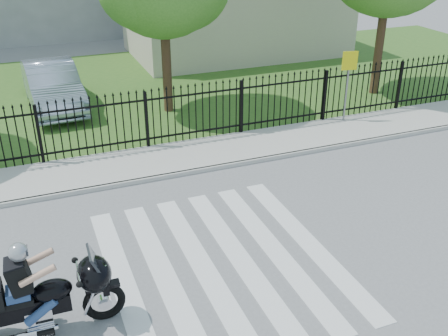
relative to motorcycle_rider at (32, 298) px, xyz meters
name	(u,v)px	position (x,y,z in m)	size (l,w,h in m)	color
ground	(221,262)	(3.61, 0.73, -0.77)	(120.00, 120.00, 0.00)	slate
crosswalk	(221,262)	(3.61, 0.73, -0.77)	(5.00, 5.50, 0.01)	silver
sidewalk	(157,161)	(3.61, 5.73, -0.71)	(40.00, 2.00, 0.12)	#ADAAA3
curb	(167,176)	(3.61, 4.73, -0.71)	(40.00, 0.12, 0.12)	#ADAAA3
grass_strip	(111,91)	(3.61, 12.73, -0.76)	(40.00, 12.00, 0.02)	#2F5B1F
iron_fence	(147,121)	(3.61, 6.73, 0.13)	(26.00, 0.04, 1.80)	black
building_low	(236,16)	(10.61, 16.73, 0.98)	(10.00, 6.00, 3.50)	beige
motorcycle_rider	(32,298)	(0.00, 0.00, 0.00)	(2.86, 0.86, 1.89)	black
parked_car	(53,86)	(1.39, 11.56, 0.05)	(1.70, 4.88, 1.61)	#95A2BB
traffic_sign	(349,72)	(10.23, 6.42, 1.00)	(0.50, 0.15, 2.32)	slate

